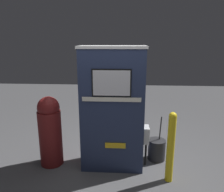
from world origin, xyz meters
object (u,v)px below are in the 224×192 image
object	(u,v)px
gas_pump	(113,109)
safety_bollard	(171,146)
trash_bin	(50,130)
squeegee_bucket	(157,150)

from	to	relation	value
gas_pump	safety_bollard	world-z (taller)	gas_pump
gas_pump	safety_bollard	bearing A→B (deg)	-23.16
trash_bin	gas_pump	bearing A→B (deg)	0.31
trash_bin	safety_bollard	bearing A→B (deg)	-10.84
gas_pump	squeegee_bucket	size ratio (longest dim) A/B	2.42
safety_bollard	gas_pump	bearing A→B (deg)	156.84
safety_bollard	trash_bin	distance (m)	1.93
trash_bin	squeegee_bucket	distance (m)	1.86
gas_pump	squeegee_bucket	bearing A→B (deg)	16.75
safety_bollard	trash_bin	xyz separation A→B (m)	(-1.90, 0.36, 0.04)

